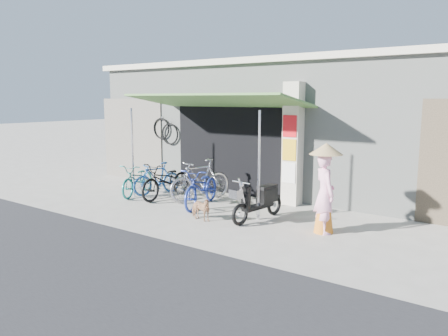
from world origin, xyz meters
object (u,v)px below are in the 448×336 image
Objects in this scene: bike_teal at (138,179)px; bike_black at (167,180)px; street_dog at (200,209)px; bike_silver at (201,180)px; bike_blue at (157,179)px; bike_navy at (202,187)px; nun at (325,189)px; moped at (259,201)px.

bike_black is at bearing -7.06° from bike_teal.
street_dog is at bearing -31.68° from bike_black.
street_dog is (1.15, -1.46, -0.28)m from bike_silver.
bike_navy is (1.85, -0.37, 0.04)m from bike_blue.
bike_silver is 1.01× the size of nun.
bike_navy is 1.76m from moped.
bike_navy is at bearing 4.89° from bike_blue.
nun is (4.57, -0.43, 0.39)m from bike_black.
bike_silver reaches higher than bike_navy.
bike_navy is at bearing -9.60° from bike_black.
bike_navy is (0.41, -0.47, -0.06)m from bike_silver.
bike_navy is at bearing -29.98° from bike_silver.
nun reaches higher than bike_black.
bike_teal is 3.10m from street_dog.
moped is (1.74, -0.21, -0.06)m from bike_navy.
nun is at bearing -66.75° from street_dog.
bike_blue is at bearing 37.57° from nun.
bike_teal is 0.91× the size of bike_black.
bike_navy is at bearing 43.46° from street_dog.
bike_silver is 1.88m from street_dog.
bike_silver is 3.74m from nun.
nun is (2.51, 0.74, 0.61)m from street_dog.
bike_teal is 0.51m from bike_blue.
street_dog is at bearing -133.99° from moped.
street_dog is (2.59, -1.36, -0.18)m from bike_blue.
bike_blue is 0.57m from bike_black.
bike_blue is 0.80× the size of bike_navy.
bike_teal is 0.90m from bike_black.
bike_silver reaches higher than bike_blue.
bike_black is 1.03× the size of nun.
bike_silver is at bearing 45.04° from street_dog.
bike_navy is at bearing -178.73° from moped.
bike_navy is 1.03× the size of nun.
street_dog is (0.74, -0.99, -0.22)m from bike_navy.
street_dog is (2.94, -0.98, -0.18)m from bike_teal.
bike_navy is (2.20, 0.01, 0.04)m from bike_teal.
nun reaches higher than bike_navy.
bike_silver is 2.26m from moped.
moped is (2.15, -0.68, -0.12)m from bike_silver.
bike_navy is at bearing -18.64° from bike_teal.
bike_silver is 0.98× the size of bike_navy.
bike_black reaches higher than bike_blue.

